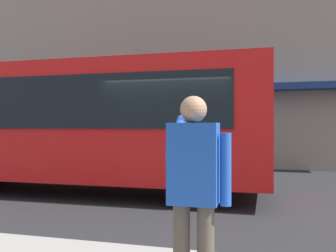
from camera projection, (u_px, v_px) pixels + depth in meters
ground_plane at (176, 200)px, 7.98m from camera, size 60.00×60.00×0.00m
building_facade_far at (218, 15)px, 14.54m from camera, size 28.00×1.55×12.00m
red_bus at (78, 123)px, 8.90m from camera, size 9.05×2.54×3.08m
pedestrian_photographer at (194, 183)px, 3.01m from camera, size 0.53×0.52×1.70m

